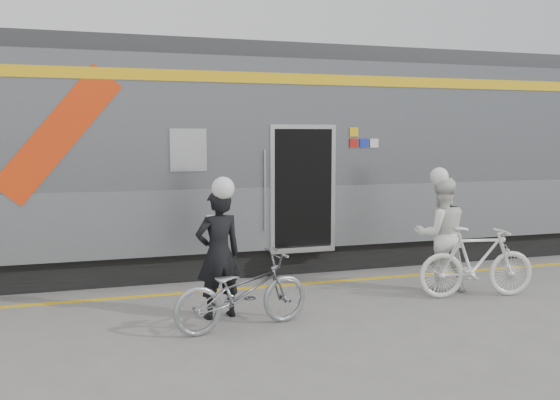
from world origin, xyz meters
name	(u,v)px	position (x,y,z in m)	size (l,w,h in m)	color
ground	(279,330)	(0.00, 0.00, 0.00)	(90.00, 90.00, 0.00)	slate
train	(167,159)	(-0.92, 4.19, 2.05)	(24.00, 3.17, 4.10)	black
safety_strip	(240,289)	(0.00, 2.15, 0.00)	(24.00, 0.12, 0.01)	yellow
man	(218,254)	(-0.63, 0.76, 0.89)	(0.65, 0.42, 1.77)	black
bicycle_left	(242,292)	(-0.43, 0.21, 0.49)	(0.65, 1.86, 0.98)	#94979B
woman	(441,234)	(3.07, 1.15, 0.91)	(0.89, 0.69, 1.82)	white
bicycle_right	(477,262)	(3.37, 0.60, 0.55)	(0.52, 1.84, 1.10)	silver
helmet_man	(217,178)	(-0.63, 0.76, 1.93)	(0.31, 0.31, 0.31)	white
helmet_woman	(443,169)	(3.07, 1.15, 1.97)	(0.29, 0.29, 0.29)	white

